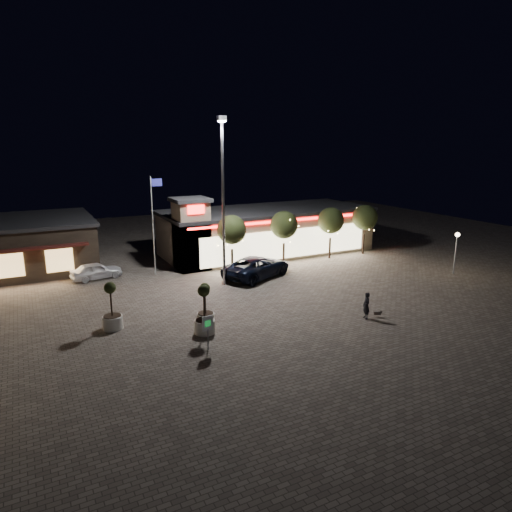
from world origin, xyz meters
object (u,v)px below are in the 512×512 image
pedestrian (366,306)px  planter_mid (206,312)px  valet_sign (208,326)px  pickup_truck (257,267)px  white_sedan (96,271)px  planter_left (112,314)px

pedestrian → planter_mid: size_ratio=0.64×
valet_sign → pickup_truck: bearing=51.7°
white_sedan → planter_left: bearing=168.4°
white_sedan → pedestrian: bearing=-148.5°
pickup_truck → planter_mid: (-7.28, -7.42, -0.06)m
white_sedan → valet_sign: 16.35m
planter_left → valet_sign: planter_left is taller
pedestrian → planter_left: size_ratio=0.59×
planter_left → pedestrian: bearing=-21.1°
pickup_truck → planter_left: 13.49m
white_sedan → planter_left: (-0.71, -10.91, 0.21)m
pedestrian → pickup_truck: bearing=-156.7°
planter_left → pickup_truck: bearing=24.1°
white_sedan → valet_sign: (3.21, -16.02, 0.63)m
pedestrian → valet_sign: 10.26m
pickup_truck → white_sedan: size_ratio=1.58×
planter_left → planter_mid: planter_left is taller
pedestrian → planter_left: planter_left is taller
valet_sign → planter_mid: bearing=71.0°
pickup_truck → white_sedan: bearing=40.5°
pedestrian → valet_sign: bearing=-78.3°
planter_left → valet_sign: size_ratio=1.52×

